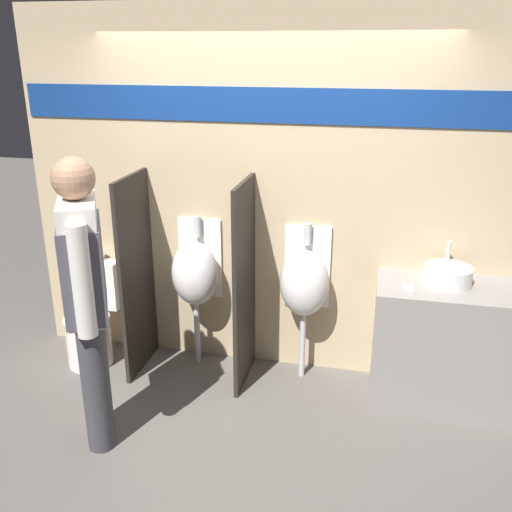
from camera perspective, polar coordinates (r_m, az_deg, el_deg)
ground_plane at (r=4.25m, az=-0.53°, el=-14.20°), size 16.00×16.00×0.00m
display_wall at (r=4.22m, az=1.31°, el=5.96°), size 3.79×0.07×2.70m
sink_counter at (r=4.22m, az=18.58°, el=-8.52°), size 1.02×0.54×0.89m
sink_basin at (r=4.06m, az=18.61°, el=-1.81°), size 0.32×0.32×0.26m
cell_phone at (r=3.91m, az=15.00°, el=-3.16°), size 0.07×0.14×0.01m
divider_near_counter at (r=4.41m, az=-11.84°, el=-1.94°), size 0.03×0.57×1.54m
divider_mid at (r=4.14m, az=-1.17°, el=-2.96°), size 0.03×0.57×1.54m
urinal_near_counter at (r=4.38m, az=-6.08°, el=-1.68°), size 0.36×0.30×1.20m
urinal_far at (r=4.19m, az=4.88°, el=-2.64°), size 0.36×0.30×1.20m
toilet at (r=4.77m, az=-16.06°, el=-6.42°), size 0.37×0.53×0.93m
person_in_vest at (r=3.51m, az=-16.69°, el=-2.98°), size 0.43×0.58×1.84m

